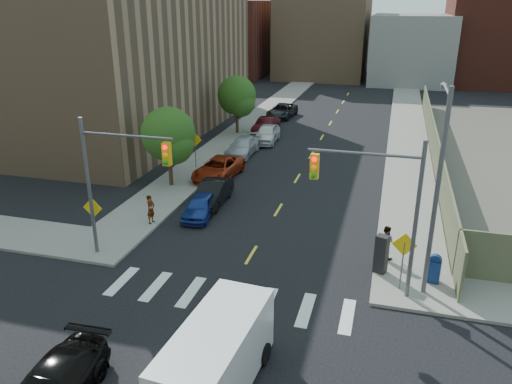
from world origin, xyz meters
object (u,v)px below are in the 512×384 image
Objects in this scene: parked_car_red at (218,168)px; pedestrian_east at (385,242)px; cargo_van at (218,354)px; pedestrian_west at (151,209)px; parked_car_maroon at (266,125)px; parked_car_silver at (243,147)px; mailbox at (434,269)px; parked_car_blue at (201,206)px; parked_car_grey at (282,111)px; parked_car_white at (267,134)px; parked_car_black at (212,193)px; payphone at (381,254)px.

parked_car_red is 3.07× the size of pedestrian_east.
pedestrian_east is at bearing 68.73° from cargo_van.
pedestrian_east reaches higher than pedestrian_west.
cargo_van is (7.01, -33.37, 0.59)m from parked_car_maroon.
mailbox is (14.13, -17.11, 0.10)m from parked_car_silver.
pedestrian_west is (-2.23, -1.95, 0.33)m from parked_car_blue.
parked_car_blue is 27.51m from parked_car_grey.
parked_car_white reaches higher than parked_car_grey.
parked_car_white reaches higher than parked_car_black.
pedestrian_west is at bearing -87.23° from parked_car_grey.
parked_car_red reaches higher than parked_car_silver.
cargo_van is (6.05, -30.02, 0.52)m from parked_car_white.
parked_car_grey is 29.44m from pedestrian_west.
pedestrian_west reaches higher than parked_car_maroon.
parked_car_black is 3.28× the size of mailbox.
cargo_van reaches higher than parked_car_silver.
parked_car_grey is at bearing -47.09° from pedestrian_east.
parked_car_blue is at bearing -91.02° from parked_car_white.
parked_car_grey reaches higher than parked_car_silver.
parked_car_white is (-0.34, 15.13, 0.06)m from parked_car_black.
parked_car_silver is 2.86× the size of pedestrian_east.
parked_car_black is at bearing 170.77° from payphone.
parked_car_red is 10.39m from parked_car_white.
parked_car_blue is 1.95m from parked_car_black.
cargo_van reaches higher than pedestrian_east.
mailbox is at bearing -92.70° from pedestrian_west.
parked_car_blue is at bearing 172.00° from mailbox.
parked_car_blue is 2.98m from pedestrian_west.
cargo_van is (5.71, -12.94, 0.65)m from parked_car_blue.
parked_car_black is 1.01× the size of parked_car_maroon.
payphone is at bearing -58.59° from parked_car_maroon.
parked_car_maroon is (-1.30, 18.48, -0.01)m from parked_car_black.
parked_car_white is 25.17m from mailbox.
pedestrian_east reaches higher than parked_car_grey.
payphone is (-2.33, 0.26, 0.27)m from mailbox.
payphone is 1.47m from pedestrian_east.
parked_car_maroon is at bearing -41.36° from pedestrian_east.
cargo_van reaches higher than parked_car_red.
payphone reaches higher than parked_car_black.
parked_car_black is 11.60m from pedestrian_east.
cargo_van is at bearing -137.70° from pedestrian_west.
pedestrian_east is (4.94, 10.30, -0.31)m from cargo_van.
pedestrian_west reaches higher than parked_car_blue.
parked_car_white is (0.96, 10.35, 0.07)m from parked_car_red.
parked_car_maroon is at bearing 94.88° from parked_car_red.
mailbox is at bearing 14.26° from payphone.
parked_car_grey is 3.09× the size of pedestrian_east.
cargo_van is at bearing -80.76° from parked_car_white.
pedestrian_west is 0.98× the size of pedestrian_east.
cargo_van is 13.56m from pedestrian_west.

